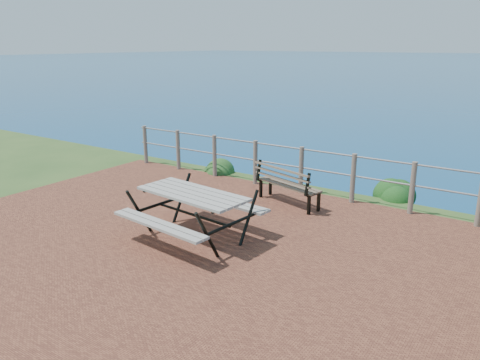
# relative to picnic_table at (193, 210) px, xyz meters

# --- Properties ---
(ground) EXTENTS (10.00, 7.00, 0.12)m
(ground) POSITION_rel_picnic_table_xyz_m (0.34, -0.17, -0.50)
(ground) COLOR brown
(ground) RESTS_ON ground
(safety_railing) EXTENTS (9.40, 0.10, 1.00)m
(safety_railing) POSITION_rel_picnic_table_xyz_m (0.34, 3.18, 0.07)
(safety_railing) COLOR #6B5B4C
(safety_railing) RESTS_ON ground
(picnic_table) EXTENTS (1.93, 1.61, 0.79)m
(picnic_table) POSITION_rel_picnic_table_xyz_m (0.00, 0.00, 0.00)
(picnic_table) COLOR gray
(picnic_table) RESTS_ON ground
(park_bench) EXTENTS (1.48, 0.75, 0.81)m
(park_bench) POSITION_rel_picnic_table_xyz_m (0.48, 2.37, 0.03)
(park_bench) COLOR brown
(park_bench) RESTS_ON ground
(shrub_lip_west) EXTENTS (0.84, 0.84, 0.60)m
(shrub_lip_west) POSITION_rel_picnic_table_xyz_m (-2.28, 3.57, -0.50)
(shrub_lip_west) COLOR #1E4E1D
(shrub_lip_west) RESTS_ON ground
(shrub_lip_east) EXTENTS (0.76, 0.76, 0.49)m
(shrub_lip_east) POSITION_rel_picnic_table_xyz_m (2.11, 4.09, -0.50)
(shrub_lip_east) COLOR #133D15
(shrub_lip_east) RESTS_ON ground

